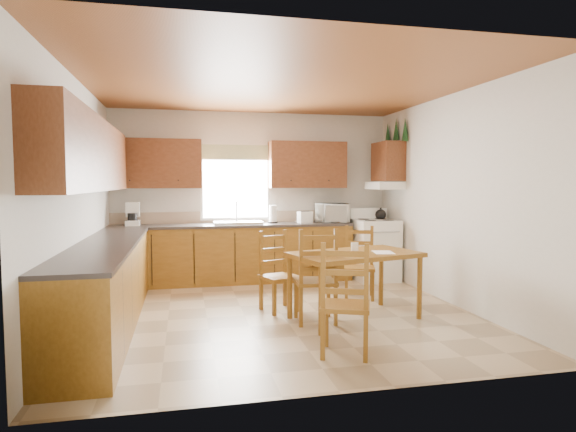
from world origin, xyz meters
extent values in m
plane|color=tan|center=(0.00, 0.00, 0.00)|extent=(4.50, 4.50, 0.00)
plane|color=brown|center=(0.00, 0.00, 2.70)|extent=(4.50, 4.50, 0.00)
plane|color=beige|center=(-2.25, 0.00, 1.35)|extent=(4.50, 4.50, 0.00)
plane|color=beige|center=(2.25, 0.00, 1.35)|extent=(4.50, 4.50, 0.00)
plane|color=beige|center=(0.00, 2.25, 1.35)|extent=(4.50, 4.50, 0.00)
plane|color=beige|center=(0.00, -2.25, 1.35)|extent=(4.50, 4.50, 0.00)
cube|color=brown|center=(-0.38, 1.95, 0.44)|extent=(3.75, 0.60, 0.88)
cube|color=brown|center=(-1.95, -0.15, 0.44)|extent=(0.60, 3.60, 0.88)
cube|color=#37302E|center=(-0.38, 1.95, 0.90)|extent=(3.75, 0.63, 0.04)
cube|color=#37302E|center=(-1.95, -0.15, 0.90)|extent=(0.63, 3.60, 0.04)
cube|color=#9C856B|center=(-0.38, 2.24, 1.01)|extent=(3.75, 0.01, 0.18)
cube|color=brown|center=(-1.55, 2.08, 1.85)|extent=(1.41, 0.33, 0.75)
cube|color=brown|center=(0.86, 2.08, 1.85)|extent=(1.25, 0.33, 0.75)
cube|color=brown|center=(-2.08, -0.15, 1.85)|extent=(0.33, 3.60, 0.75)
cube|color=brown|center=(2.08, 1.65, 1.90)|extent=(0.33, 0.62, 0.62)
cube|color=white|center=(2.03, 1.65, 1.52)|extent=(0.44, 0.62, 0.12)
cube|color=white|center=(-0.30, 2.22, 1.55)|extent=(1.13, 0.02, 1.18)
cube|color=white|center=(-0.30, 2.21, 1.55)|extent=(1.05, 0.01, 1.10)
cube|color=#496B33|center=(-0.30, 2.19, 2.05)|extent=(1.19, 0.01, 0.24)
cube|color=silver|center=(-0.30, 1.95, 0.94)|extent=(0.75, 0.45, 0.04)
cone|color=#17441F|center=(2.21, 1.33, 2.38)|extent=(0.22, 0.22, 0.36)
cone|color=#17441F|center=(2.21, 1.65, 2.42)|extent=(0.22, 0.22, 0.36)
cone|color=#17441F|center=(2.21, 1.97, 2.38)|extent=(0.22, 0.22, 0.36)
cube|color=white|center=(1.88, 1.65, 0.48)|extent=(0.65, 0.67, 0.95)
cube|color=white|center=(-1.88, 1.99, 1.08)|extent=(0.19, 0.23, 0.31)
cylinder|color=white|center=(0.27, 2.00, 1.06)|extent=(0.13, 0.13, 0.28)
cube|color=white|center=(0.79, 1.95, 1.01)|extent=(0.25, 0.19, 0.18)
imported|color=white|center=(1.24, 1.95, 1.07)|extent=(0.58, 0.48, 0.31)
cube|color=brown|center=(0.78, -0.39, 0.38)|extent=(1.60, 1.16, 0.77)
cube|color=brown|center=(0.31, -0.41, 0.53)|extent=(0.48, 0.46, 1.06)
cube|color=brown|center=(0.30, -1.46, 0.52)|extent=(0.56, 0.55, 1.04)
cube|color=brown|center=(0.01, 0.13, 0.48)|extent=(0.51, 0.50, 0.96)
cube|color=brown|center=(1.19, 0.53, 0.48)|extent=(0.51, 0.50, 0.96)
cube|color=white|center=(1.10, -0.46, 0.77)|extent=(0.27, 0.33, 0.00)
cube|color=white|center=(0.78, -0.39, 0.83)|extent=(0.09, 0.04, 0.11)
camera|label=1|loc=(-1.12, -5.56, 1.57)|focal=30.00mm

